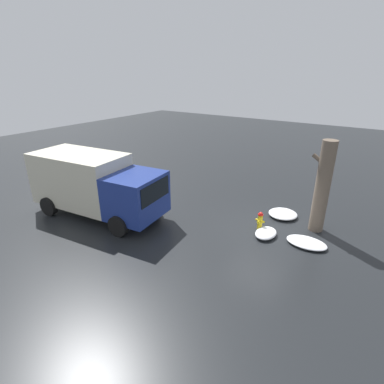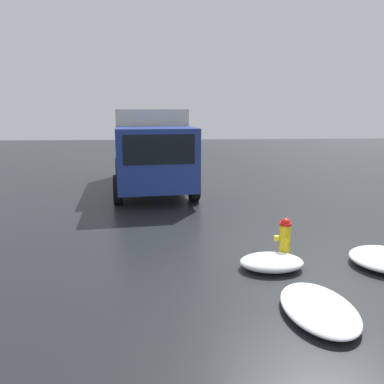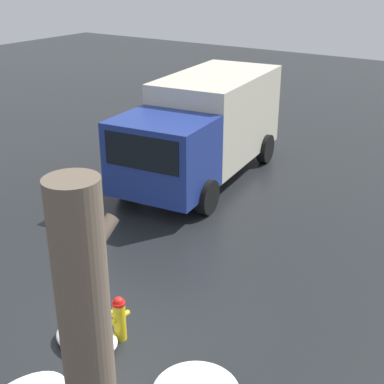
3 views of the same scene
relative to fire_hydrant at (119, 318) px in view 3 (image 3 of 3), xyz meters
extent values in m
plane|color=black|center=(0.00, 0.00, -0.43)|extent=(60.00, 60.00, 0.00)
cylinder|color=yellow|center=(0.00, 0.00, -0.08)|extent=(0.21, 0.21, 0.69)
cylinder|color=red|center=(0.00, 0.00, 0.29)|extent=(0.22, 0.22, 0.05)
sphere|color=red|center=(0.00, 0.00, 0.31)|extent=(0.18, 0.18, 0.18)
cylinder|color=yellow|center=(0.02, 0.15, 0.00)|extent=(0.12, 0.11, 0.11)
cylinder|color=yellow|center=(-0.16, 0.01, 0.00)|extent=(0.11, 0.10, 0.09)
cylinder|color=yellow|center=(0.15, -0.02, 0.00)|extent=(0.11, 0.10, 0.09)
cylinder|color=#6B5B4C|center=(-2.02, -1.37, 1.53)|extent=(0.59, 0.59, 3.92)
cylinder|color=#6B5B4C|center=(-1.75, -1.37, 2.63)|extent=(0.68, 0.17, 0.55)
cube|color=navy|center=(4.71, 2.57, 0.96)|extent=(2.27, 2.60, 1.88)
cube|color=black|center=(3.70, 2.46, 1.34)|extent=(0.26, 1.99, 0.83)
cube|color=beige|center=(7.90, 2.94, 1.23)|extent=(4.64, 2.87, 2.42)
cylinder|color=black|center=(4.95, 1.40, 0.02)|extent=(0.93, 0.38, 0.90)
cylinder|color=black|center=(4.68, 3.77, 0.02)|extent=(0.93, 0.38, 0.90)
cylinder|color=black|center=(9.12, 1.88, 0.02)|extent=(0.93, 0.38, 0.90)
cylinder|color=black|center=(8.85, 4.25, 0.02)|extent=(0.93, 0.38, 0.90)
ellipsoid|color=white|center=(-0.43, 0.36, -0.30)|extent=(0.82, 1.17, 0.26)
camera|label=1|loc=(-3.96, 11.11, 6.00)|focal=28.00mm
camera|label=2|loc=(-6.72, 2.24, 2.43)|focal=35.00mm
camera|label=3|loc=(-5.41, -5.09, 5.48)|focal=50.00mm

